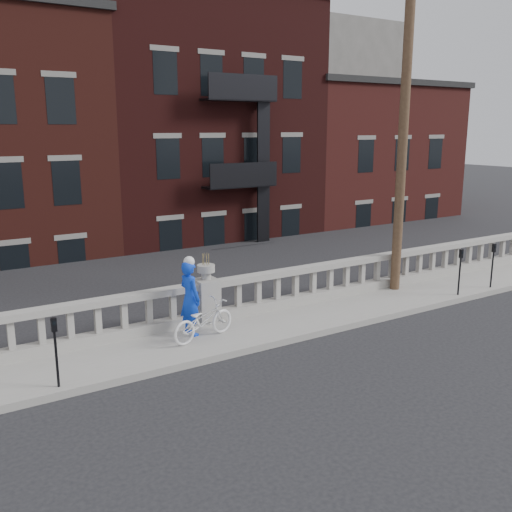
{
  "coord_description": "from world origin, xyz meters",
  "views": [
    {
      "loc": [
        -6.19,
        -8.24,
        4.93
      ],
      "look_at": [
        0.99,
        3.2,
        1.87
      ],
      "focal_mm": 40.0,
      "sensor_mm": 36.0,
      "label": 1
    }
  ],
  "objects": [
    {
      "name": "ground",
      "position": [
        0.0,
        0.0,
        0.0
      ],
      "size": [
        120.0,
        120.0,
        0.0
      ],
      "primitive_type": "plane",
      "color": "black",
      "rests_on": "ground"
    },
    {
      "name": "parking_meter_b",
      "position": [
        7.29,
        2.15,
        1.0
      ],
      "size": [
        0.1,
        0.09,
        1.36
      ],
      "color": "black",
      "rests_on": "sidewalk"
    },
    {
      "name": "balustrade",
      "position": [
        0.0,
        3.95,
        0.64
      ],
      "size": [
        28.0,
        0.34,
        1.03
      ],
      "color": "gray",
      "rests_on": "sidewalk"
    },
    {
      "name": "utility_pole",
      "position": [
        6.2,
        3.6,
        5.24
      ],
      "size": [
        1.6,
        0.28,
        10.0
      ],
      "color": "#422D1E",
      "rests_on": "sidewalk"
    },
    {
      "name": "bicycle",
      "position": [
        -0.61,
        2.94,
        0.6
      ],
      "size": [
        1.79,
        0.97,
        0.89
      ],
      "primitive_type": "imported",
      "rotation": [
        0.0,
        0.0,
        1.8
      ],
      "color": "silver",
      "rests_on": "sidewalk"
    },
    {
      "name": "planter_pedestal",
      "position": [
        0.0,
        3.95,
        0.83
      ],
      "size": [
        0.55,
        0.55,
        1.76
      ],
      "color": "gray",
      "rests_on": "sidewalk"
    },
    {
      "name": "parking_meter_a",
      "position": [
        -4.07,
        2.15,
        1.0
      ],
      "size": [
        0.1,
        0.09,
        1.36
      ],
      "color": "black",
      "rests_on": "sidewalk"
    },
    {
      "name": "sidewalk",
      "position": [
        0.0,
        3.0,
        0.07
      ],
      "size": [
        32.0,
        2.2,
        0.15
      ],
      "primitive_type": "cube",
      "color": "gray",
      "rests_on": "ground"
    },
    {
      "name": "parking_meter_c",
      "position": [
        8.79,
        2.15,
        1.0
      ],
      "size": [
        0.1,
        0.09,
        1.36
      ],
      "color": "black",
      "rests_on": "sidewalk"
    },
    {
      "name": "lower_level",
      "position": [
        0.56,
        23.04,
        2.63
      ],
      "size": [
        80.0,
        44.0,
        20.8
      ],
      "color": "#605E59",
      "rests_on": "ground"
    },
    {
      "name": "cyclist",
      "position": [
        -0.73,
        3.36,
        1.04
      ],
      "size": [
        0.52,
        0.7,
        1.78
      ],
      "primitive_type": "imported",
      "rotation": [
        0.0,
        0.0,
        1.72
      ],
      "color": "#0D37CC",
      "rests_on": "sidewalk"
    }
  ]
}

